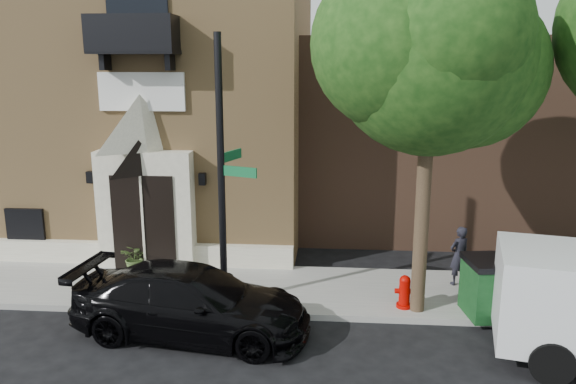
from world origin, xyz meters
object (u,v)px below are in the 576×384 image
Objects in this scene: black_sedan at (191,302)px; pedestrian_near at (459,256)px; street_sign at (222,174)px; fire_hydrant at (404,292)px; dumpster at (511,286)px.

black_sedan is 6.78m from pedestrian_near.
fire_hydrant is at bearing 21.19° from street_sign.
black_sedan is 3.32× the size of pedestrian_near.
street_sign is at bearing -12.62° from black_sedan.
fire_hydrant is 2.32m from dumpster.
black_sedan reaches higher than dumpster.
fire_hydrant is at bearing 17.13° from pedestrian_near.
dumpster is at bearing 87.07° from pedestrian_near.
street_sign reaches higher than fire_hydrant.
black_sedan is 4.82m from fire_hydrant.
pedestrian_near is (-0.78, 1.69, 0.10)m from dumpster.
dumpster is 1.86m from pedestrian_near.
pedestrian_near is (1.52, 1.51, 0.38)m from fire_hydrant.
street_sign is at bearing -12.12° from pedestrian_near.
black_sedan is at bearing -177.94° from dumpster.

